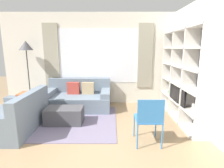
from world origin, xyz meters
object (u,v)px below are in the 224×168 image
object	(u,v)px
ottoman	(65,116)
couch_main	(79,98)
folding_chair	(149,117)
floor_lamp	(26,49)
couch_side	(16,116)
shelving_unit	(184,76)

from	to	relation	value
ottoman	couch_main	bearing A→B (deg)	83.91
couch_main	folding_chair	size ratio (longest dim) A/B	2.10
folding_chair	ottoman	bearing A→B (deg)	-27.96
couch_main	floor_lamp	world-z (taller)	floor_lamp
couch_main	ottoman	distance (m)	1.06
ottoman	floor_lamp	xyz separation A→B (m)	(-1.34, 1.27, 1.48)
couch_main	couch_side	xyz separation A→B (m)	(-1.06, -1.35, -0.00)
couch_side	folding_chair	distance (m)	2.73
couch_main	folding_chair	bearing A→B (deg)	-50.81
ottoman	folding_chair	bearing A→B (deg)	-27.96
couch_side	floor_lamp	world-z (taller)	floor_lamp
couch_side	ottoman	distance (m)	1.00
couch_side	floor_lamp	bearing A→B (deg)	-165.74
floor_lamp	couch_side	bearing A→B (deg)	-75.74
couch_main	folding_chair	distance (m)	2.54
floor_lamp	couch_main	bearing A→B (deg)	-8.47
folding_chair	couch_side	bearing A→B (deg)	-12.89
shelving_unit	couch_side	size ratio (longest dim) A/B	1.48
couch_side	ottoman	xyz separation A→B (m)	(0.94, 0.30, -0.10)
shelving_unit	couch_main	world-z (taller)	shelving_unit
floor_lamp	ottoman	bearing A→B (deg)	-43.36
couch_side	floor_lamp	size ratio (longest dim) A/B	0.79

